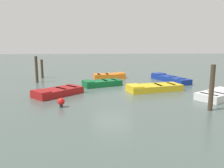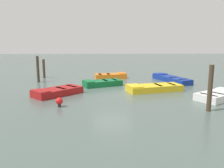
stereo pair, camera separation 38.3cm
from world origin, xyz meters
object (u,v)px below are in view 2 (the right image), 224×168
object	(u,v)px
rowboat_white	(218,95)
rowboat_green	(102,83)
mooring_piling_center	(44,69)
mooring_piling_mid_right	(38,69)
rowboat_red	(57,91)
marker_buoy	(59,101)
rowboat_yellow	(154,88)
mooring_piling_far_left	(210,88)
rowboat_orange	(111,76)
rowboat_blue	(171,79)

from	to	relation	value
rowboat_white	rowboat_green	world-z (taller)	same
rowboat_white	mooring_piling_center	world-z (taller)	mooring_piling_center
mooring_piling_mid_right	rowboat_red	bearing A→B (deg)	-61.91
rowboat_red	marker_buoy	bearing A→B (deg)	58.61
rowboat_yellow	mooring_piling_far_left	world-z (taller)	mooring_piling_far_left
mooring_piling_center	rowboat_orange	bearing A→B (deg)	-5.01
rowboat_green	mooring_piling_center	bearing A→B (deg)	-59.75
rowboat_green	mooring_piling_far_left	distance (m)	8.11
rowboat_orange	rowboat_white	xyz separation A→B (m)	(5.88, -7.42, 0.00)
rowboat_red	rowboat_yellow	bearing A→B (deg)	143.88
rowboat_blue	rowboat_green	size ratio (longest dim) A/B	1.36
rowboat_blue	mooring_piling_mid_right	world-z (taller)	mooring_piling_mid_right
rowboat_red	mooring_piling_center	bearing A→B (deg)	-114.35
rowboat_orange	marker_buoy	distance (m)	9.16
rowboat_blue	mooring_piling_far_left	bearing A→B (deg)	155.61
mooring_piling_mid_right	mooring_piling_far_left	distance (m)	12.87
rowboat_blue	rowboat_red	world-z (taller)	same
mooring_piling_mid_right	marker_buoy	bearing A→B (deg)	-67.01
rowboat_blue	mooring_piling_mid_right	distance (m)	10.59
rowboat_yellow	rowboat_red	bearing A→B (deg)	-6.45
rowboat_blue	marker_buoy	size ratio (longest dim) A/B	8.41
rowboat_blue	mooring_piling_center	xyz separation A→B (m)	(-10.67, 2.20, 0.59)
rowboat_orange	rowboat_blue	size ratio (longest dim) A/B	0.70
marker_buoy	rowboat_blue	bearing A→B (deg)	42.94
rowboat_yellow	mooring_piling_center	xyz separation A→B (m)	(-8.58, 5.71, 0.59)
rowboat_green	rowboat_orange	bearing A→B (deg)	-124.62
rowboat_red	mooring_piling_far_left	size ratio (longest dim) A/B	1.38
mooring_piling_center	marker_buoy	bearing A→B (deg)	-71.48
rowboat_white	marker_buoy	bearing A→B (deg)	154.51
rowboat_blue	rowboat_orange	bearing A→B (deg)	49.26
mooring_piling_far_left	rowboat_yellow	bearing A→B (deg)	110.84
rowboat_white	mooring_piling_far_left	world-z (taller)	mooring_piling_far_left
rowboat_yellow	rowboat_orange	bearing A→B (deg)	-77.63
rowboat_orange	mooring_piling_far_left	bearing A→B (deg)	-75.37
rowboat_orange	rowboat_blue	world-z (taller)	same
rowboat_yellow	mooring_piling_center	size ratio (longest dim) A/B	2.35
rowboat_white	rowboat_blue	size ratio (longest dim) A/B	0.73
rowboat_yellow	marker_buoy	size ratio (longest dim) A/B	7.92
rowboat_white	rowboat_blue	world-z (taller)	same
rowboat_green	mooring_piling_far_left	bearing A→B (deg)	106.28
mooring_piling_mid_right	mooring_piling_far_left	xyz separation A→B (m)	(10.15, -7.92, 0.07)
mooring_piling_far_left	rowboat_blue	bearing A→B (deg)	87.03
rowboat_red	mooring_piling_mid_right	bearing A→B (deg)	-106.71
rowboat_orange	marker_buoy	xyz separation A→B (m)	(-2.77, -8.73, 0.07)
rowboat_yellow	rowboat_white	xyz separation A→B (m)	(3.18, -2.23, 0.00)
mooring_piling_mid_right	mooring_piling_far_left	world-z (taller)	mooring_piling_far_left
rowboat_red	mooring_piling_center	distance (m)	7.11
marker_buoy	mooring_piling_far_left	bearing A→B (deg)	-7.06
mooring_piling_far_left	marker_buoy	xyz separation A→B (m)	(-7.16, 0.89, -0.81)
rowboat_green	mooring_piling_mid_right	world-z (taller)	mooring_piling_mid_right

